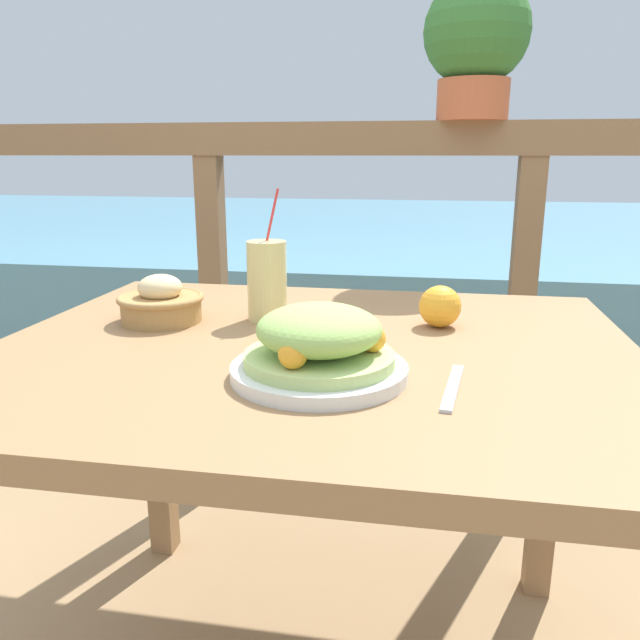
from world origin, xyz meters
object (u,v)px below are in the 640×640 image
Objects in this scene: salad_plate at (319,347)px; potted_plant at (476,42)px; bread_basket at (161,303)px; drink_glass at (267,281)px.

potted_plant is at bearing 75.32° from salad_plate.
potted_plant is (0.25, 0.94, 0.55)m from salad_plate.
bread_basket is (-0.36, 0.26, -0.01)m from salad_plate.
drink_glass is at bearing 117.23° from salad_plate.
potted_plant is at bearing 57.68° from drink_glass.
drink_glass is at bearing 13.31° from bread_basket.
bread_basket is (-0.20, -0.05, -0.04)m from drink_glass.
potted_plant is (0.40, 0.64, 0.52)m from drink_glass.
potted_plant is (0.60, 0.69, 0.56)m from bread_basket.
drink_glass reaches higher than bread_basket.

